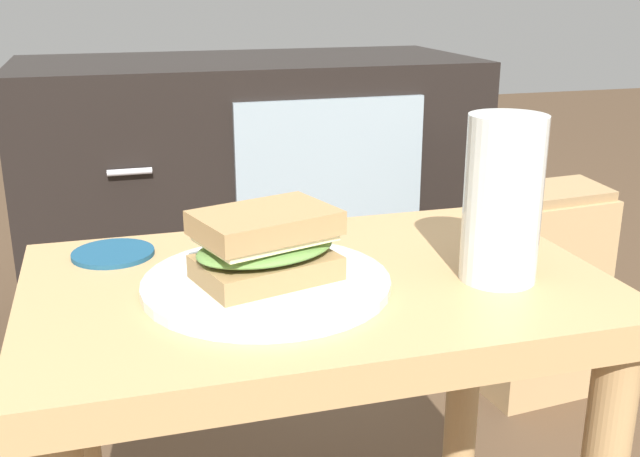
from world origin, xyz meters
TOP-DOWN VIEW (x-y plane):
  - side_table at (0.00, 0.00)m, footprint 0.56×0.36m
  - tv_cabinet at (0.12, 0.95)m, footprint 0.96×0.46m
  - plate at (-0.05, -0.01)m, footprint 0.23×0.23m
  - sandwich_front at (-0.05, -0.01)m, footprint 0.15×0.12m
  - beer_glass at (0.17, -0.05)m, footprint 0.07×0.07m
  - coaster at (-0.19, 0.12)m, footprint 0.09×0.09m
  - paper_bag at (0.55, 0.44)m, footprint 0.21×0.14m

SIDE VIEW (x-z plane):
  - paper_bag at x=0.55m, z-range 0.00..0.40m
  - tv_cabinet at x=0.12m, z-range 0.00..0.58m
  - side_table at x=0.00m, z-range 0.14..0.60m
  - coaster at x=-0.19m, z-range 0.46..0.47m
  - plate at x=-0.05m, z-range 0.46..0.47m
  - sandwich_front at x=-0.05m, z-range 0.47..0.54m
  - beer_glass at x=0.17m, z-range 0.46..0.62m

